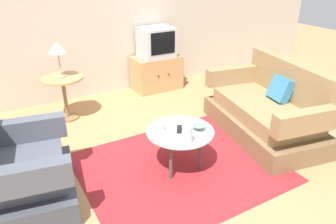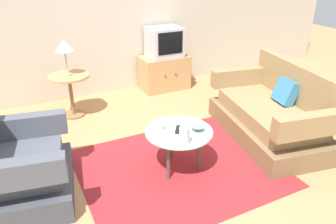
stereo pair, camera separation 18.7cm
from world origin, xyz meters
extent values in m
plane|color=#AD7F51|center=(0.00, 0.00, 0.00)|extent=(16.00, 16.00, 0.00)
cube|color=#BCB29E|center=(0.00, 2.44, 1.35)|extent=(9.00, 0.12, 2.70)
cube|color=maroon|center=(-0.07, -0.05, 0.00)|extent=(2.01, 1.72, 0.00)
cube|color=#3E424B|center=(-1.54, 0.19, 0.12)|extent=(0.97, 1.09, 0.24)
cube|color=#4C515B|center=(-1.54, 0.19, 0.33)|extent=(0.79, 0.79, 0.18)
cube|color=#4C515B|center=(-1.61, -0.22, 0.53)|extent=(0.83, 0.28, 0.22)
cube|color=#4C515B|center=(-1.46, 0.59, 0.53)|extent=(0.83, 0.28, 0.22)
cube|color=brown|center=(1.23, 0.06, 0.12)|extent=(1.14, 1.75, 0.24)
cube|color=#93754C|center=(1.23, 0.06, 0.33)|extent=(0.96, 1.45, 0.18)
cube|color=#93754C|center=(1.58, -0.01, 0.65)|extent=(0.43, 1.62, 0.47)
cube|color=#93754C|center=(1.36, 0.79, 0.54)|extent=(0.87, 0.30, 0.24)
cube|color=#93754C|center=(1.09, -0.67, 0.54)|extent=(0.87, 0.30, 0.24)
cube|color=teal|center=(1.45, 0.05, 0.56)|extent=(0.26, 0.32, 0.31)
cylinder|color=#B2C6C1|center=(-0.07, -0.05, 0.44)|extent=(0.69, 0.69, 0.02)
cylinder|color=#4C4742|center=(-0.05, 0.17, 0.21)|extent=(0.04, 0.04, 0.43)
cylinder|color=#4C4742|center=(-0.25, -0.16, 0.21)|extent=(0.04, 0.04, 0.43)
cylinder|color=#4C4742|center=(0.11, -0.17, 0.21)|extent=(0.04, 0.04, 0.43)
cylinder|color=tan|center=(-0.80, 1.73, 0.59)|extent=(0.55, 0.55, 0.02)
cylinder|color=brown|center=(-0.80, 1.73, 0.29)|extent=(0.05, 0.05, 0.58)
cylinder|color=brown|center=(-0.80, 1.73, 0.01)|extent=(0.30, 0.30, 0.02)
cube|color=tan|center=(0.81, 2.11, 0.28)|extent=(0.79, 0.46, 0.56)
sphere|color=black|center=(0.72, 1.87, 0.31)|extent=(0.02, 0.02, 0.02)
sphere|color=black|center=(0.91, 1.87, 0.31)|extent=(0.02, 0.02, 0.02)
cube|color=#B7B7BC|center=(0.81, 2.11, 0.80)|extent=(0.53, 0.44, 0.47)
cube|color=black|center=(0.81, 1.88, 0.83)|extent=(0.42, 0.01, 0.34)
cylinder|color=#9E937A|center=(-0.80, 1.74, 0.61)|extent=(0.11, 0.11, 0.02)
cylinder|color=#9E937A|center=(-0.80, 1.74, 0.77)|extent=(0.02, 0.02, 0.31)
cone|color=beige|center=(-0.80, 1.74, 1.00)|extent=(0.23, 0.23, 0.15)
cylinder|color=silver|center=(-0.14, -0.28, 0.53)|extent=(0.10, 0.10, 0.17)
cone|color=silver|center=(-0.14, -0.28, 0.66)|extent=(0.09, 0.09, 0.09)
cylinder|color=white|center=(-0.24, 0.06, 0.50)|extent=(0.08, 0.08, 0.10)
torus|color=white|center=(-0.19, 0.06, 0.50)|extent=(0.07, 0.01, 0.07)
cone|color=slate|center=(0.10, -0.13, 0.47)|extent=(0.14, 0.14, 0.05)
cube|color=black|center=(-0.07, -0.03, 0.46)|extent=(0.12, 0.15, 0.02)
camera|label=1|loc=(-1.59, -2.43, 2.01)|focal=34.20mm
camera|label=2|loc=(-1.42, -2.52, 2.01)|focal=34.20mm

